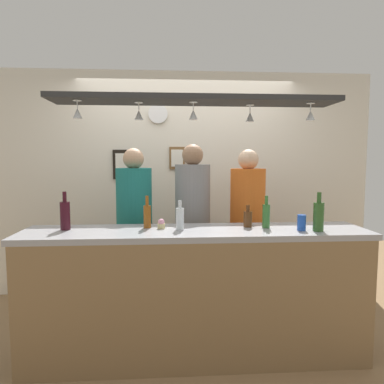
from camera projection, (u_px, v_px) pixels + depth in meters
ground_plane at (193, 334)px, 3.16m from camera, size 8.00×8.00×0.00m
back_wall at (186, 183)px, 4.13m from camera, size 4.40×0.06×2.60m
bar_counter at (197, 278)px, 2.59m from camera, size 2.70×0.55×1.03m
overhead_glass_rack at (196, 100)px, 2.67m from camera, size 2.20×0.36×0.04m
hanging_wineglass_far_left at (77, 113)px, 2.56m from camera, size 0.07×0.07×0.13m
hanging_wineglass_left at (139, 114)px, 2.66m from camera, size 0.07×0.07×0.13m
hanging_wineglass_center_left at (193, 114)px, 2.64m from camera, size 0.07×0.07×0.13m
hanging_wineglass_center at (250, 116)px, 2.78m from camera, size 0.07×0.07×0.13m
hanging_wineglass_center_right at (310, 115)px, 2.69m from camera, size 0.07×0.07×0.13m
person_left_teal_shirt at (134, 218)px, 3.34m from camera, size 0.34×0.34×1.69m
person_middle_grey_shirt at (193, 215)px, 3.37m from camera, size 0.34×0.34×1.73m
person_right_orange_shirt at (247, 217)px, 3.41m from camera, size 0.34×0.34×1.68m
bottle_soda_clear at (180, 218)px, 2.70m from camera, size 0.06×0.06×0.23m
bottle_champagne_green at (319, 216)px, 2.65m from camera, size 0.08×0.08×0.30m
bottle_wine_dark_red at (65, 215)px, 2.70m from camera, size 0.08×0.08×0.30m
bottle_beer_brown_stubby at (248, 218)px, 2.82m from camera, size 0.07×0.07×0.18m
bottle_beer_amber_tall at (147, 215)px, 2.78m from camera, size 0.06×0.06×0.26m
bottle_beer_green_import at (266, 215)px, 2.78m from camera, size 0.06×0.06×0.26m
drink_can at (302, 223)px, 2.68m from camera, size 0.07×0.07×0.12m
cupcake at (161, 224)px, 2.76m from camera, size 0.06×0.06×0.08m
picture_frame_caricature at (124, 165)px, 4.02m from camera, size 0.26×0.02×0.34m
picture_frame_crest at (177, 158)px, 4.05m from camera, size 0.18×0.02×0.26m
wall_clock at (158, 114)px, 3.98m from camera, size 0.22×0.03×0.22m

